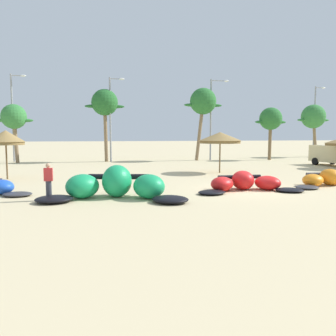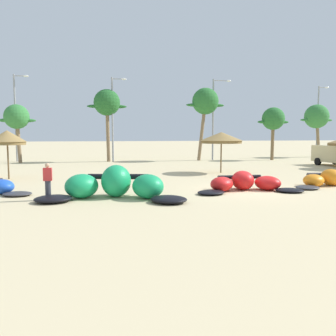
{
  "view_description": "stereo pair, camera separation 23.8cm",
  "coord_description": "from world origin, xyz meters",
  "px_view_note": "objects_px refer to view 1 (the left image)",
  "views": [
    {
      "loc": [
        -7.71,
        -16.63,
        2.85
      ],
      "look_at": [
        -3.73,
        2.0,
        1.0
      ],
      "focal_mm": 37.12,
      "sensor_mm": 36.0,
      "label": 1
    },
    {
      "loc": [
        -7.48,
        -16.68,
        2.85
      ],
      "look_at": [
        -3.73,
        2.0,
        1.0
      ],
      "focal_mm": 37.12,
      "sensor_mm": 36.0,
      "label": 2
    }
  ],
  "objects_px": {
    "palm_center_right": "(313,117)",
    "lamppost_west": "(14,113)",
    "palm_leftmost": "(14,118)",
    "kite_left_of_center": "(245,183)",
    "lamppost_west_center": "(111,115)",
    "lamppost_east_center": "(212,115)",
    "kite_center": "(333,179)",
    "lamppost_east": "(315,118)",
    "kite_left": "(116,186)",
    "parked_van": "(336,154)",
    "beach_umbrella_near_van": "(6,138)",
    "beach_umbrella_middle": "(220,138)",
    "person_near_kites": "(49,182)",
    "palm_left_of_gap": "(203,102)",
    "palm_center_left": "(271,120)",
    "palm_left": "(105,104)"
  },
  "relations": [
    {
      "from": "beach_umbrella_near_van",
      "to": "palm_center_right",
      "type": "bearing_deg",
      "value": 25.49
    },
    {
      "from": "palm_leftmost",
      "to": "kite_left_of_center",
      "type": "bearing_deg",
      "value": -53.65
    },
    {
      "from": "beach_umbrella_near_van",
      "to": "beach_umbrella_middle",
      "type": "xyz_separation_m",
      "value": [
        14.59,
        0.71,
        -0.04
      ]
    },
    {
      "from": "kite_left_of_center",
      "to": "kite_center",
      "type": "height_order",
      "value": "kite_left_of_center"
    },
    {
      "from": "person_near_kites",
      "to": "lamppost_west",
      "type": "xyz_separation_m",
      "value": [
        -6.1,
        23.15,
        4.2
      ]
    },
    {
      "from": "person_near_kites",
      "to": "palm_left",
      "type": "bearing_deg",
      "value": 81.68
    },
    {
      "from": "kite_center",
      "to": "palm_left_of_gap",
      "type": "distance_m",
      "value": 20.72
    },
    {
      "from": "parked_van",
      "to": "lamppost_east",
      "type": "height_order",
      "value": "lamppost_east"
    },
    {
      "from": "palm_center_right",
      "to": "lamppost_east",
      "type": "xyz_separation_m",
      "value": [
        0.46,
        0.28,
        -0.08
      ]
    },
    {
      "from": "kite_center",
      "to": "palm_left",
      "type": "height_order",
      "value": "palm_left"
    },
    {
      "from": "person_near_kites",
      "to": "palm_center_left",
      "type": "relative_size",
      "value": 0.28
    },
    {
      "from": "kite_left",
      "to": "palm_center_left",
      "type": "height_order",
      "value": "palm_center_left"
    },
    {
      "from": "kite_left",
      "to": "lamppost_west",
      "type": "bearing_deg",
      "value": 111.08
    },
    {
      "from": "lamppost_east",
      "to": "lamppost_east_center",
      "type": "bearing_deg",
      "value": -169.94
    },
    {
      "from": "kite_left",
      "to": "lamppost_west",
      "type": "distance_m",
      "value": 25.31
    },
    {
      "from": "person_near_kites",
      "to": "palm_left",
      "type": "relative_size",
      "value": 0.22
    },
    {
      "from": "lamppost_east_center",
      "to": "person_near_kites",
      "type": "bearing_deg",
      "value": -124.94
    },
    {
      "from": "lamppost_west",
      "to": "lamppost_east_center",
      "type": "relative_size",
      "value": 1.02
    },
    {
      "from": "kite_left",
      "to": "parked_van",
      "type": "xyz_separation_m",
      "value": [
        20.49,
        11.96,
        0.53
      ]
    },
    {
      "from": "kite_left_of_center",
      "to": "kite_center",
      "type": "bearing_deg",
      "value": 4.71
    },
    {
      "from": "beach_umbrella_middle",
      "to": "parked_van",
      "type": "distance_m",
      "value": 12.73
    },
    {
      "from": "kite_left_of_center",
      "to": "palm_leftmost",
      "type": "height_order",
      "value": "palm_leftmost"
    },
    {
      "from": "palm_leftmost",
      "to": "palm_center_right",
      "type": "xyz_separation_m",
      "value": [
        34.67,
        2.2,
        0.51
      ]
    },
    {
      "from": "beach_umbrella_near_van",
      "to": "lamppost_west",
      "type": "relative_size",
      "value": 0.35
    },
    {
      "from": "palm_leftmost",
      "to": "lamppost_east",
      "type": "relative_size",
      "value": 0.66
    },
    {
      "from": "kite_left",
      "to": "palm_leftmost",
      "type": "relative_size",
      "value": 1.14
    },
    {
      "from": "kite_left",
      "to": "palm_left",
      "type": "relative_size",
      "value": 0.88
    },
    {
      "from": "parked_van",
      "to": "kite_left_of_center",
      "type": "bearing_deg",
      "value": -141.34
    },
    {
      "from": "parked_van",
      "to": "palm_left",
      "type": "height_order",
      "value": "palm_left"
    },
    {
      "from": "palm_leftmost",
      "to": "lamppost_east",
      "type": "bearing_deg",
      "value": 4.04
    },
    {
      "from": "kite_left_of_center",
      "to": "parked_van",
      "type": "distance_m",
      "value": 17.82
    },
    {
      "from": "palm_left",
      "to": "palm_center_right",
      "type": "distance_m",
      "value": 25.93
    },
    {
      "from": "lamppost_west_center",
      "to": "lamppost_east_center",
      "type": "xyz_separation_m",
      "value": [
        11.04,
        0.18,
        0.15
      ]
    },
    {
      "from": "palm_center_right",
      "to": "lamppost_east_center",
      "type": "relative_size",
      "value": 0.74
    },
    {
      "from": "kite_left_of_center",
      "to": "lamppost_west_center",
      "type": "distance_m",
      "value": 21.56
    },
    {
      "from": "palm_left",
      "to": "lamppost_west",
      "type": "relative_size",
      "value": 0.83
    },
    {
      "from": "parked_van",
      "to": "lamppost_east_center",
      "type": "height_order",
      "value": "lamppost_east_center"
    },
    {
      "from": "beach_umbrella_middle",
      "to": "palm_leftmost",
      "type": "relative_size",
      "value": 0.54
    },
    {
      "from": "lamppost_west_center",
      "to": "lamppost_east_center",
      "type": "distance_m",
      "value": 11.04
    },
    {
      "from": "kite_left",
      "to": "palm_left_of_gap",
      "type": "relative_size",
      "value": 0.84
    },
    {
      "from": "person_near_kites",
      "to": "palm_center_right",
      "type": "height_order",
      "value": "palm_center_right"
    },
    {
      "from": "kite_center",
      "to": "palm_leftmost",
      "type": "relative_size",
      "value": 0.96
    },
    {
      "from": "person_near_kites",
      "to": "lamppost_east",
      "type": "distance_m",
      "value": 38.07
    },
    {
      "from": "kite_left_of_center",
      "to": "lamppost_east_center",
      "type": "distance_m",
      "value": 21.69
    },
    {
      "from": "palm_left_of_gap",
      "to": "lamppost_west",
      "type": "height_order",
      "value": "lamppost_west"
    },
    {
      "from": "palm_center_right",
      "to": "lamppost_west",
      "type": "height_order",
      "value": "lamppost_west"
    },
    {
      "from": "lamppost_west",
      "to": "beach_umbrella_middle",
      "type": "bearing_deg",
      "value": -39.91
    },
    {
      "from": "palm_left_of_gap",
      "to": "lamppost_east_center",
      "type": "height_order",
      "value": "lamppost_east_center"
    },
    {
      "from": "person_near_kites",
      "to": "palm_left_of_gap",
      "type": "distance_m",
      "value": 25.63
    },
    {
      "from": "kite_left_of_center",
      "to": "beach_umbrella_near_van",
      "type": "xyz_separation_m",
      "value": [
        -12.95,
        7.33,
        2.27
      ]
    }
  ]
}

